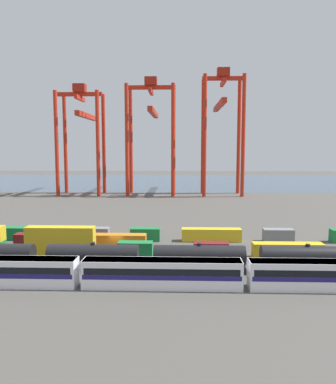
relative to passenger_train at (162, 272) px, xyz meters
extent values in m
plane|color=#4C4944|center=(-9.67, 59.94, -2.14)|extent=(420.00, 420.00, 0.00)
cube|color=#384C60|center=(-9.67, 168.56, -2.14)|extent=(400.00, 110.00, 0.01)
cube|color=silver|center=(0.00, 0.00, -0.19)|extent=(21.63, 3.10, 3.90)
cube|color=navy|center=(0.00, 0.00, -0.29)|extent=(21.20, 3.14, 0.64)
cube|color=black|center=(0.00, 0.00, 0.49)|extent=(20.77, 3.13, 0.90)
cube|color=slate|center=(0.00, 0.00, 1.58)|extent=(21.42, 2.85, 0.36)
cube|color=silver|center=(22.53, 0.00, -0.19)|extent=(21.63, 3.10, 3.90)
cube|color=navy|center=(22.53, 0.00, -0.29)|extent=(21.20, 3.14, 0.64)
cube|color=black|center=(22.53, 0.00, 0.49)|extent=(20.77, 3.13, 0.90)
cube|color=slate|center=(22.53, 0.00, 1.58)|extent=(21.42, 2.85, 0.36)
cube|color=#232326|center=(-11.06, 7.13, -1.59)|extent=(14.00, 2.50, 1.10)
cylinder|color=black|center=(-11.06, 7.13, 0.46)|extent=(14.00, 3.01, 3.01)
cylinder|color=black|center=(-11.06, 7.13, 2.15)|extent=(0.70, 0.70, 0.36)
cube|color=#232326|center=(5.36, 7.13, -1.59)|extent=(14.00, 2.50, 1.10)
cylinder|color=black|center=(5.36, 7.13, 0.46)|extent=(14.00, 3.01, 3.01)
cylinder|color=black|center=(5.36, 7.13, 2.15)|extent=(0.70, 0.70, 0.36)
cube|color=#232326|center=(21.79, 7.13, -1.59)|extent=(14.00, 2.50, 1.10)
cylinder|color=black|center=(21.79, 7.13, 0.46)|extent=(14.00, 3.01, 3.01)
cylinder|color=black|center=(21.79, 7.13, 2.15)|extent=(0.70, 0.70, 0.36)
cube|color=gold|center=(-18.69, 15.23, -0.84)|extent=(12.10, 2.44, 2.60)
cube|color=gold|center=(-18.69, 15.23, 1.76)|extent=(12.10, 2.44, 2.60)
cube|color=#197538|center=(-5.45, 15.23, -0.84)|extent=(6.04, 2.44, 2.60)
cube|color=maroon|center=(7.79, 15.23, -0.84)|extent=(6.04, 2.44, 2.60)
cube|color=gold|center=(21.03, 15.23, -0.84)|extent=(12.10, 2.44, 2.60)
cube|color=maroon|center=(-23.24, 21.15, -0.84)|extent=(12.10, 2.44, 2.60)
cube|color=orange|center=(-10.16, 21.15, -0.84)|extent=(12.10, 2.44, 2.60)
cube|color=#197538|center=(-31.93, 27.06, -0.84)|extent=(12.10, 2.44, 2.60)
cube|color=slate|center=(-18.37, 27.06, -0.84)|extent=(12.10, 2.44, 2.60)
cube|color=#197538|center=(-4.81, 27.06, -0.84)|extent=(6.04, 2.44, 2.60)
cube|color=gold|center=(8.74, 27.06, -0.84)|extent=(12.10, 2.44, 2.60)
cube|color=slate|center=(22.30, 27.06, -0.84)|extent=(6.04, 2.44, 2.60)
cylinder|color=red|center=(-46.38, 100.96, 18.40)|extent=(1.50, 1.50, 41.09)
cylinder|color=red|center=(-30.06, 100.96, 18.40)|extent=(1.50, 1.50, 41.09)
cylinder|color=red|center=(-46.38, 112.56, 18.40)|extent=(1.50, 1.50, 41.09)
cylinder|color=red|center=(-30.06, 112.56, 18.40)|extent=(1.50, 1.50, 41.09)
cube|color=red|center=(-38.22, 106.76, 38.14)|extent=(17.92, 1.20, 1.60)
cube|color=red|center=(-38.22, 106.76, 36.54)|extent=(1.20, 13.19, 1.60)
cube|color=red|center=(-38.22, 118.30, 30.43)|extent=(2.00, 32.96, 2.00)
cube|color=maroon|center=(-38.22, 106.76, 40.54)|extent=(4.80, 4.00, 3.20)
cylinder|color=red|center=(-18.65, 100.91, 19.65)|extent=(1.50, 1.50, 43.59)
cylinder|color=red|center=(-0.71, 100.91, 19.65)|extent=(1.50, 1.50, 43.59)
cylinder|color=red|center=(-18.65, 112.61, 19.65)|extent=(1.50, 1.50, 43.59)
cylinder|color=red|center=(-0.71, 112.61, 19.65)|extent=(1.50, 1.50, 43.59)
cube|color=red|center=(-9.68, 106.76, 40.64)|extent=(19.54, 1.20, 1.60)
cube|color=red|center=(-9.68, 106.76, 39.04)|extent=(1.20, 13.30, 1.60)
cube|color=red|center=(-9.68, 120.29, 31.91)|extent=(2.00, 38.66, 2.00)
cube|color=maroon|center=(-9.68, 106.76, 43.04)|extent=(4.80, 4.00, 3.20)
cylinder|color=red|center=(11.45, 100.85, 21.31)|extent=(1.50, 1.50, 46.91)
cylinder|color=red|center=(26.28, 100.85, 21.31)|extent=(1.50, 1.50, 46.91)
cylinder|color=red|center=(11.45, 112.67, 21.31)|extent=(1.50, 1.50, 46.91)
cylinder|color=red|center=(26.28, 112.67, 21.31)|extent=(1.50, 1.50, 46.91)
cube|color=red|center=(18.86, 106.76, 43.96)|extent=(16.43, 1.20, 1.60)
cube|color=red|center=(18.86, 106.76, 42.36)|extent=(1.20, 13.42, 1.60)
cube|color=red|center=(18.86, 121.10, 35.02)|extent=(2.00, 40.97, 2.00)
cube|color=maroon|center=(18.86, 106.76, 46.36)|extent=(4.80, 4.00, 3.20)
camera|label=1|loc=(2.59, -51.51, 16.85)|focal=36.58mm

